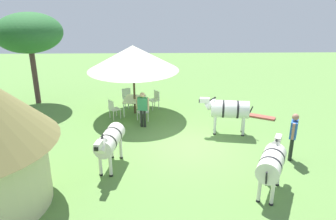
{
  "coord_description": "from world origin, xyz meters",
  "views": [
    {
      "loc": [
        -12.06,
        1.12,
        6.05
      ],
      "look_at": [
        1.21,
        0.84,
        1.0
      ],
      "focal_mm": 36.63,
      "sensor_mm": 36.0,
      "label": 1
    }
  ],
  "objects_px": {
    "patio_dining_table": "(135,100)",
    "acacia_tree_left_background": "(29,33)",
    "standing_watcher": "(293,132)",
    "patio_chair_east_end": "(127,96)",
    "patio_chair_near_lawn": "(113,108)",
    "patio_chair_west_end": "(155,98)",
    "patio_chair_near_hut": "(143,111)",
    "zebra_nearest_camera": "(272,163)",
    "guest_beside_umbrella": "(143,106)",
    "zebra_by_umbrella": "(229,109)",
    "shade_umbrella": "(133,58)",
    "zebra_toward_hut": "(109,141)"
  },
  "relations": [
    {
      "from": "zebra_by_umbrella",
      "to": "standing_watcher",
      "type": "bearing_deg",
      "value": -132.7
    },
    {
      "from": "guest_beside_umbrella",
      "to": "zebra_by_umbrella",
      "type": "relative_size",
      "value": 0.72
    },
    {
      "from": "patio_chair_east_end",
      "to": "acacia_tree_left_background",
      "type": "xyz_separation_m",
      "value": [
        0.61,
        4.74,
        3.09
      ]
    },
    {
      "from": "patio_dining_table",
      "to": "patio_chair_near_lawn",
      "type": "relative_size",
      "value": 1.5
    },
    {
      "from": "guest_beside_umbrella",
      "to": "zebra_by_umbrella",
      "type": "distance_m",
      "value": 3.64
    },
    {
      "from": "standing_watcher",
      "to": "zebra_toward_hut",
      "type": "bearing_deg",
      "value": 119.16
    },
    {
      "from": "patio_chair_west_end",
      "to": "acacia_tree_left_background",
      "type": "xyz_separation_m",
      "value": [
        1.02,
        6.17,
        3.09
      ]
    },
    {
      "from": "patio_chair_west_end",
      "to": "zebra_toward_hut",
      "type": "bearing_deg",
      "value": 131.99
    },
    {
      "from": "patio_chair_near_lawn",
      "to": "guest_beside_umbrella",
      "type": "bearing_deg",
      "value": 19.77
    },
    {
      "from": "zebra_toward_hut",
      "to": "acacia_tree_left_background",
      "type": "relative_size",
      "value": 0.49
    },
    {
      "from": "standing_watcher",
      "to": "zebra_nearest_camera",
      "type": "height_order",
      "value": "standing_watcher"
    },
    {
      "from": "shade_umbrella",
      "to": "patio_chair_near_hut",
      "type": "distance_m",
      "value": 2.48
    },
    {
      "from": "zebra_nearest_camera",
      "to": "acacia_tree_left_background",
      "type": "bearing_deg",
      "value": 165.67
    },
    {
      "from": "patio_dining_table",
      "to": "acacia_tree_left_background",
      "type": "distance_m",
      "value": 6.21
    },
    {
      "from": "zebra_toward_hut",
      "to": "zebra_by_umbrella",
      "type": "bearing_deg",
      "value": -139.22
    },
    {
      "from": "guest_beside_umbrella",
      "to": "acacia_tree_left_background",
      "type": "relative_size",
      "value": 0.34
    },
    {
      "from": "patio_dining_table",
      "to": "guest_beside_umbrella",
      "type": "relative_size",
      "value": 0.85
    },
    {
      "from": "patio_chair_west_end",
      "to": "patio_chair_near_hut",
      "type": "bearing_deg",
      "value": 129.56
    },
    {
      "from": "shade_umbrella",
      "to": "patio_chair_near_hut",
      "type": "bearing_deg",
      "value": -156.88
    },
    {
      "from": "patio_chair_west_end",
      "to": "patio_chair_east_end",
      "type": "distance_m",
      "value": 1.49
    },
    {
      "from": "patio_chair_near_hut",
      "to": "zebra_by_umbrella",
      "type": "xyz_separation_m",
      "value": [
        -1.33,
        -3.59,
        0.54
      ]
    },
    {
      "from": "patio_dining_table",
      "to": "zebra_toward_hut",
      "type": "relative_size",
      "value": 0.59
    },
    {
      "from": "patio_chair_east_end",
      "to": "acacia_tree_left_background",
      "type": "distance_m",
      "value": 5.69
    },
    {
      "from": "patio_chair_near_lawn",
      "to": "patio_chair_near_hut",
      "type": "relative_size",
      "value": 1.0
    },
    {
      "from": "guest_beside_umbrella",
      "to": "shade_umbrella",
      "type": "bearing_deg",
      "value": -62.51
    },
    {
      "from": "patio_chair_east_end",
      "to": "guest_beside_umbrella",
      "type": "distance_m",
      "value": 2.92
    },
    {
      "from": "guest_beside_umbrella",
      "to": "zebra_toward_hut",
      "type": "distance_m",
      "value": 3.58
    },
    {
      "from": "acacia_tree_left_background",
      "to": "patio_chair_near_hut",
      "type": "bearing_deg",
      "value": -115.85
    },
    {
      "from": "standing_watcher",
      "to": "patio_chair_near_lawn",
      "type": "bearing_deg",
      "value": 84.91
    },
    {
      "from": "patio_chair_near_lawn",
      "to": "acacia_tree_left_background",
      "type": "relative_size",
      "value": 0.2
    },
    {
      "from": "acacia_tree_left_background",
      "to": "patio_chair_west_end",
      "type": "bearing_deg",
      "value": -99.41
    },
    {
      "from": "guest_beside_umbrella",
      "to": "zebra_nearest_camera",
      "type": "height_order",
      "value": "guest_beside_umbrella"
    },
    {
      "from": "zebra_by_umbrella",
      "to": "zebra_toward_hut",
      "type": "bearing_deg",
      "value": 129.71
    },
    {
      "from": "zebra_by_umbrella",
      "to": "patio_chair_east_end",
      "type": "bearing_deg",
      "value": 61.11
    },
    {
      "from": "patio_chair_near_hut",
      "to": "guest_beside_umbrella",
      "type": "relative_size",
      "value": 0.57
    },
    {
      "from": "patio_chair_west_end",
      "to": "patio_chair_near_hut",
      "type": "distance_m",
      "value": 1.79
    },
    {
      "from": "zebra_nearest_camera",
      "to": "zebra_toward_hut",
      "type": "bearing_deg",
      "value": -171.29
    },
    {
      "from": "zebra_by_umbrella",
      "to": "patio_chair_near_hut",
      "type": "bearing_deg",
      "value": 78.32
    },
    {
      "from": "patio_chair_west_end",
      "to": "acacia_tree_left_background",
      "type": "height_order",
      "value": "acacia_tree_left_background"
    },
    {
      "from": "patio_chair_near_hut",
      "to": "zebra_by_umbrella",
      "type": "height_order",
      "value": "zebra_by_umbrella"
    },
    {
      "from": "guest_beside_umbrella",
      "to": "zebra_nearest_camera",
      "type": "distance_m",
      "value": 6.47
    },
    {
      "from": "shade_umbrella",
      "to": "patio_chair_near_hut",
      "type": "relative_size",
      "value": 4.71
    },
    {
      "from": "zebra_nearest_camera",
      "to": "zebra_by_umbrella",
      "type": "xyz_separation_m",
      "value": [
        4.32,
        0.47,
        0.04
      ]
    },
    {
      "from": "patio_chair_near_hut",
      "to": "standing_watcher",
      "type": "relative_size",
      "value": 0.51
    },
    {
      "from": "patio_dining_table",
      "to": "patio_chair_near_hut",
      "type": "height_order",
      "value": "patio_chair_near_hut"
    },
    {
      "from": "patio_chair_east_end",
      "to": "patio_chair_near_lawn",
      "type": "xyz_separation_m",
      "value": [
        -1.74,
        0.48,
        0.0
      ]
    },
    {
      "from": "patio_dining_table",
      "to": "standing_watcher",
      "type": "bearing_deg",
      "value": -128.65
    },
    {
      "from": "acacia_tree_left_background",
      "to": "standing_watcher",
      "type": "bearing_deg",
      "value": -119.91
    },
    {
      "from": "zebra_by_umbrella",
      "to": "zebra_toward_hut",
      "type": "height_order",
      "value": "zebra_by_umbrella"
    },
    {
      "from": "patio_chair_near_hut",
      "to": "standing_watcher",
      "type": "distance_m",
      "value": 6.56
    }
  ]
}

